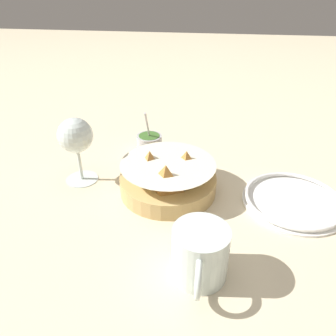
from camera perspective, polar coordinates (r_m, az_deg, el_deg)
The scene contains 6 objects.
ground_plane at distance 0.72m, azimuth -1.95°, elevation -3.37°, with size 4.00×4.00×0.00m, color beige.
food_basket at distance 0.69m, azimuth -0.06°, elevation -1.76°, with size 0.20×0.20×0.09m.
sauce_cup at distance 0.85m, azimuth -3.27°, elevation 4.45°, with size 0.07×0.06×0.12m.
wine_glass at distance 0.72m, azimuth -15.80°, elevation 5.11°, with size 0.07×0.07×0.15m.
beer_mug at distance 0.51m, azimuth 5.58°, elevation -14.88°, with size 0.12×0.09×0.09m.
side_plate at distance 0.71m, azimuth 20.99°, elevation -5.25°, with size 0.20×0.20×0.01m.
Camera 1 is at (0.58, 0.10, 0.41)m, focal length 35.00 mm.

